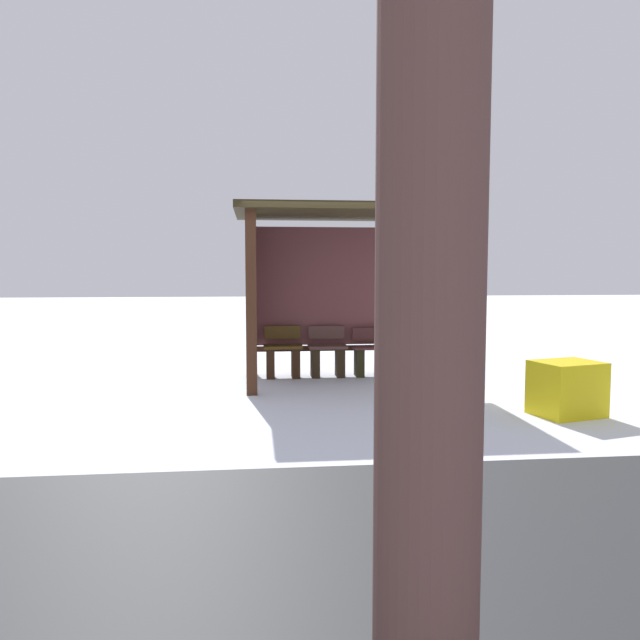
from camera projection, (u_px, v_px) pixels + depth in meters
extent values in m
plane|color=white|center=(331.00, 382.00, 8.95)|extent=(60.00, 60.00, 0.00)
cube|color=#422517|center=(251.00, 303.00, 7.96)|extent=(0.14, 0.14, 2.42)
cube|color=#422517|center=(424.00, 302.00, 8.21)|extent=(0.14, 0.14, 2.42)
cube|color=#422517|center=(252.00, 298.00, 9.49)|extent=(0.14, 0.14, 2.42)
cube|color=#422517|center=(397.00, 297.00, 9.74)|extent=(0.14, 0.14, 2.42)
cube|color=#2E2613|center=(332.00, 212.00, 8.75)|extent=(2.73, 1.98, 0.10)
cube|color=brown|center=(325.00, 286.00, 9.60)|extent=(2.16, 0.08, 1.84)
cube|color=#422517|center=(325.00, 348.00, 9.66)|extent=(2.16, 0.06, 0.08)
cube|color=brown|center=(251.00, 287.00, 8.98)|extent=(0.08, 0.85, 1.84)
cube|color=#483414|center=(283.00, 347.00, 9.30)|extent=(0.58, 0.36, 0.05)
cube|color=#483414|center=(282.00, 332.00, 9.45)|extent=(0.56, 0.04, 0.20)
cube|color=black|center=(296.00, 363.00, 9.35)|extent=(0.12, 0.31, 0.45)
cube|color=black|center=(270.00, 363.00, 9.30)|extent=(0.12, 0.31, 0.45)
cube|color=#4E322D|center=(328.00, 347.00, 9.38)|extent=(0.58, 0.37, 0.05)
cube|color=#4E322D|center=(326.00, 332.00, 9.52)|extent=(0.56, 0.04, 0.20)
cube|color=black|center=(340.00, 362.00, 9.42)|extent=(0.12, 0.31, 0.44)
cube|color=black|center=(315.00, 363.00, 9.38)|extent=(0.12, 0.31, 0.44)
cube|color=#4A2726|center=(372.00, 348.00, 9.45)|extent=(0.58, 0.34, 0.04)
cube|color=#4A2726|center=(370.00, 334.00, 9.59)|extent=(0.56, 0.04, 0.20)
cube|color=black|center=(384.00, 362.00, 9.49)|extent=(0.12, 0.29, 0.42)
cube|color=black|center=(359.00, 363.00, 9.45)|extent=(0.12, 0.29, 0.42)
cube|color=#2B2D2F|center=(459.00, 566.00, 3.38)|extent=(36.00, 3.58, 0.01)
cube|color=yellow|center=(567.00, 388.00, 6.89)|extent=(0.82, 0.72, 0.61)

